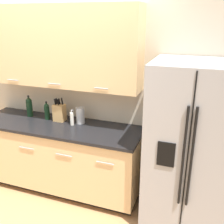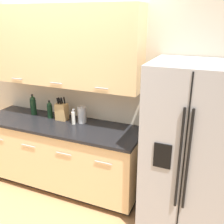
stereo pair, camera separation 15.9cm
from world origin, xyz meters
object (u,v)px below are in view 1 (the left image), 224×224
at_px(knife_block, 59,112).
at_px(steel_canister, 80,115).
at_px(wine_bottle, 29,107).
at_px(soap_dispenser, 72,119).
at_px(refrigerator, 190,148).
at_px(oil_bottle, 47,111).

distance_m(knife_block, steel_canister, 0.28).
bearing_deg(wine_bottle, knife_block, -1.80).
xyz_separation_m(knife_block, soap_dispenser, (0.21, -0.07, -0.03)).
relative_size(refrigerator, wine_bottle, 6.30).
bearing_deg(refrigerator, steel_canister, 171.68).
bearing_deg(wine_bottle, refrigerator, -5.24).
bearing_deg(steel_canister, knife_block, -176.18).
height_order(refrigerator, knife_block, refrigerator).
bearing_deg(refrigerator, soap_dispenser, 175.75).
relative_size(knife_block, steel_canister, 1.40).
height_order(knife_block, oil_bottle, knife_block).
relative_size(knife_block, soap_dispenser, 1.53).
distance_m(wine_bottle, oil_bottle, 0.28).
bearing_deg(wine_bottle, oil_bottle, -4.18).
xyz_separation_m(refrigerator, knife_block, (-1.61, 0.18, 0.13)).
xyz_separation_m(knife_block, oil_bottle, (-0.18, -0.01, -0.00)).
xyz_separation_m(wine_bottle, oil_bottle, (0.28, -0.02, -0.02)).
xyz_separation_m(knife_block, steel_canister, (0.28, 0.02, -0.01)).
bearing_deg(soap_dispenser, refrigerator, -4.25).
distance_m(soap_dispenser, oil_bottle, 0.40).
relative_size(wine_bottle, steel_canister, 1.30).
height_order(refrigerator, steel_canister, refrigerator).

